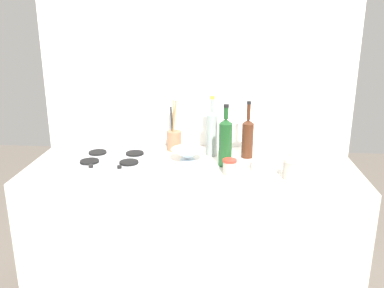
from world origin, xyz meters
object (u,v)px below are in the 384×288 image
at_px(wine_bottle_mid_left, 225,142).
at_px(condiment_jar_rear, 230,167).
at_px(wine_bottle_mid_right, 212,132).
at_px(utensil_crock, 174,139).
at_px(butter_dish, 266,165).
at_px(stovetop_hob, 113,160).
at_px(mixing_bowl, 188,154).
at_px(wine_bottle_leftmost, 248,137).
at_px(plate_stack, 308,154).
at_px(condiment_jar_front, 289,169).

bearing_deg(wine_bottle_mid_left, condiment_jar_rear, -79.21).
bearing_deg(wine_bottle_mid_right, utensil_crock, 160.78).
bearing_deg(butter_dish, wine_bottle_mid_left, 168.52).
xyz_separation_m(stovetop_hob, condiment_jar_rear, (0.65, -0.14, 0.03)).
distance_m(wine_bottle_mid_left, mixing_bowl, 0.24).
distance_m(wine_bottle_leftmost, condiment_jar_rear, 0.31).
xyz_separation_m(wine_bottle_mid_right, butter_dish, (0.30, -0.22, -0.11)).
bearing_deg(butter_dish, condiment_jar_rear, -157.41).
relative_size(mixing_bowl, condiment_jar_rear, 2.29).
bearing_deg(wine_bottle_leftmost, wine_bottle_mid_left, -129.94).
bearing_deg(wine_bottle_mid_right, plate_stack, -4.90).
bearing_deg(wine_bottle_mid_right, condiment_jar_front, -40.02).
distance_m(utensil_crock, condiment_jar_front, 0.76).
relative_size(plate_stack, wine_bottle_mid_left, 0.65).
xyz_separation_m(wine_bottle_mid_right, condiment_jar_rear, (0.10, -0.30, -0.10)).
height_order(wine_bottle_leftmost, mixing_bowl, wine_bottle_leftmost).
relative_size(butter_dish, condiment_jar_rear, 1.60).
bearing_deg(wine_bottle_mid_right, stovetop_hob, -163.81).
bearing_deg(butter_dish, utensil_crock, 150.46).
relative_size(wine_bottle_leftmost, wine_bottle_mid_right, 0.94).
xyz_separation_m(wine_bottle_leftmost, mixing_bowl, (-0.34, -0.09, -0.08)).
bearing_deg(stovetop_hob, plate_stack, 5.83).
bearing_deg(plate_stack, wine_bottle_leftmost, 175.48).
bearing_deg(stovetop_hob, condiment_jar_front, -10.45).
relative_size(stovetop_hob, wine_bottle_mid_left, 1.28).
bearing_deg(utensil_crock, wine_bottle_leftmost, -12.95).
distance_m(wine_bottle_leftmost, butter_dish, 0.24).
bearing_deg(stovetop_hob, utensil_crock, 36.94).
xyz_separation_m(wine_bottle_mid_left, mixing_bowl, (-0.21, 0.06, -0.10)).
xyz_separation_m(plate_stack, condiment_jar_rear, (-0.45, -0.25, 0.01)).
relative_size(stovetop_hob, butter_dish, 3.35).
relative_size(mixing_bowl, butter_dish, 1.43).
bearing_deg(wine_bottle_mid_right, wine_bottle_leftmost, -5.54).
bearing_deg(condiment_jar_front, butter_dish, 131.59).
xyz_separation_m(butter_dish, utensil_crock, (-0.53, 0.30, 0.04)).
relative_size(wine_bottle_mid_left, condiment_jar_rear, 4.20).
distance_m(stovetop_hob, wine_bottle_mid_right, 0.59).
xyz_separation_m(wine_bottle_leftmost, wine_bottle_mid_right, (-0.21, 0.02, 0.02)).
relative_size(plate_stack, condiment_jar_front, 2.14).
bearing_deg(condiment_jar_rear, utensil_crock, 131.32).
xyz_separation_m(butter_dish, condiment_jar_rear, (-0.19, -0.08, 0.01)).
height_order(plate_stack, wine_bottle_leftmost, wine_bottle_leftmost).
distance_m(wine_bottle_leftmost, utensil_crock, 0.45).
bearing_deg(wine_bottle_leftmost, mixing_bowl, -165.00).
relative_size(wine_bottle_mid_right, mixing_bowl, 1.89).
xyz_separation_m(wine_bottle_mid_left, condiment_jar_rear, (0.02, -0.12, -0.10)).
relative_size(condiment_jar_front, condiment_jar_rear, 1.27).
xyz_separation_m(wine_bottle_leftmost, wine_bottle_mid_left, (-0.13, -0.15, 0.02)).
height_order(wine_bottle_leftmost, butter_dish, wine_bottle_leftmost).
relative_size(wine_bottle_mid_left, mixing_bowl, 1.83).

